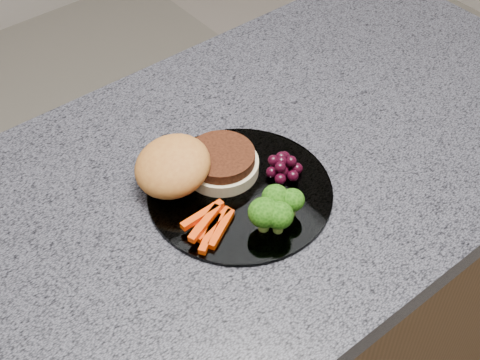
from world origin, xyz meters
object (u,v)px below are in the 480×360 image
(island_cabinet, at_px, (244,340))
(grape_bunch, at_px, (283,166))
(plate, at_px, (240,191))
(burger, at_px, (190,167))

(island_cabinet, distance_m, grape_bunch, 0.49)
(island_cabinet, xyz_separation_m, plate, (-0.03, -0.03, 0.47))
(island_cabinet, height_order, burger, burger)
(plate, bearing_deg, burger, 124.60)
(burger, distance_m, grape_bunch, 0.13)
(island_cabinet, bearing_deg, burger, 158.52)
(plate, bearing_deg, island_cabinet, 41.62)
(island_cabinet, relative_size, burger, 6.22)
(burger, relative_size, grape_bunch, 3.62)
(burger, xyz_separation_m, grape_bunch, (0.11, -0.07, -0.01))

